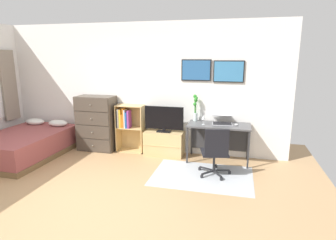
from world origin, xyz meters
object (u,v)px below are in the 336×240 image
dresser (97,123)px  laptop (222,120)px  wine_glass (203,118)px  television (164,119)px  bed (25,144)px  desk (219,130)px  bookshelf (128,124)px  office_chair (215,151)px  bamboo_vase (195,107)px  computer_mouse (236,125)px  tv_stand (164,143)px

dresser → laptop: dresser is taller
dresser → wine_glass: 2.36m
wine_glass → television: bearing=169.2°
bed → desk: size_ratio=1.66×
television → wine_glass: (0.82, -0.16, 0.11)m
bookshelf → desk: size_ratio=0.85×
bookshelf → laptop: 1.99m
dresser → office_chair: bearing=-17.3°
desk → office_chair: size_ratio=1.38×
dresser → television: bearing=-0.3°
office_chair → bamboo_vase: bamboo_vase is taller
office_chair → bamboo_vase: bearing=103.5°
bookshelf → office_chair: 2.12m
bamboo_vase → computer_mouse: bearing=-14.4°
television → dresser: bearing=179.7°
tv_stand → laptop: bearing=1.0°
bamboo_vase → wine_glass: 0.39m
television → bookshelf: bearing=174.9°
bed → laptop: bearing=12.1°
desk → computer_mouse: 0.37m
office_chair → computer_mouse: bearing=52.8°
bed → wine_glass: size_ratio=10.92×
bamboo_vase → bed: bearing=-165.1°
bookshelf → laptop: size_ratio=2.28×
bamboo_vase → desk: bearing=-15.0°
television → computer_mouse: bearing=-2.6°
bed → office_chair: office_chair is taller
dresser → computer_mouse: 2.95m
dresser → computer_mouse: (2.95, -0.07, 0.16)m
bookshelf → desk: (1.92, -0.06, 0.01)m
laptop → computer_mouse: 0.30m
computer_mouse → wine_glass: (-0.61, -0.09, 0.12)m
bed → office_chair: 3.87m
dresser → tv_stand: (1.52, 0.02, -0.34)m
bookshelf → wine_glass: (1.63, -0.23, 0.28)m
bookshelf → computer_mouse: bearing=-3.5°
dresser → tv_stand: dresser is taller
desk → bamboo_vase: (-0.49, 0.13, 0.41)m
bookshelf → computer_mouse: 2.26m
tv_stand → television: television is taller
bed → laptop: 4.03m
bamboo_vase → wine_glass: bearing=-56.2°
bookshelf → wine_glass: 1.67m
dresser → tv_stand: 1.55m
tv_stand → bookshelf: bearing=176.5°
bookshelf → office_chair: bearing=-24.6°
desk → laptop: laptop is taller
dresser → wine_glass: bearing=-4.0°
dresser → bamboo_vase: size_ratio=2.23×
laptop → bed: bearing=-174.8°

